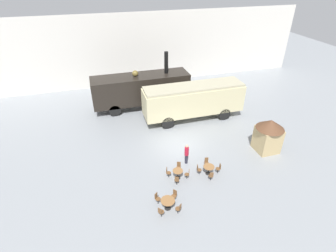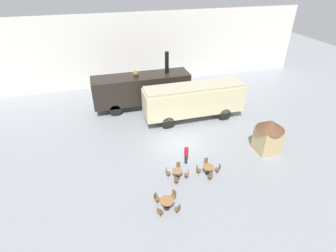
{
  "view_description": "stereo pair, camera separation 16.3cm",
  "coord_description": "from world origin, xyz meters",
  "px_view_note": "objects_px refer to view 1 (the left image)",
  "views": [
    {
      "loc": [
        -6.35,
        -17.93,
        13.83
      ],
      "look_at": [
        -0.82,
        1.0,
        1.6
      ],
      "focal_mm": 28.0,
      "sensor_mm": 36.0,
      "label": 1
    },
    {
      "loc": [
        -6.19,
        -17.97,
        13.83
      ],
      "look_at": [
        -0.82,
        1.0,
        1.6
      ],
      "focal_mm": 28.0,
      "sensor_mm": 36.0,
      "label": 2
    }
  ],
  "objects_px": {
    "cafe_table_near": "(168,202)",
    "ticket_kiosk": "(269,134)",
    "passenger_coach_vintage": "(193,99)",
    "cafe_table_mid": "(209,168)",
    "cafe_chair_0": "(179,208)",
    "cafe_table_far": "(178,172)",
    "steam_locomotive": "(141,88)",
    "visitor_person": "(187,153)"
  },
  "relations": [
    {
      "from": "passenger_coach_vintage",
      "to": "visitor_person",
      "type": "xyz_separation_m",
      "value": [
        -3.09,
        -6.7,
        -1.25
      ]
    },
    {
      "from": "passenger_coach_vintage",
      "to": "steam_locomotive",
      "type": "bearing_deg",
      "value": 138.55
    },
    {
      "from": "cafe_table_far",
      "to": "ticket_kiosk",
      "type": "xyz_separation_m",
      "value": [
        8.43,
        1.24,
        1.12
      ]
    },
    {
      "from": "passenger_coach_vintage",
      "to": "cafe_chair_0",
      "type": "xyz_separation_m",
      "value": [
        -5.28,
        -11.4,
        -1.73
      ]
    },
    {
      "from": "cafe_table_near",
      "to": "ticket_kiosk",
      "type": "bearing_deg",
      "value": 20.94
    },
    {
      "from": "ticket_kiosk",
      "to": "visitor_person",
      "type": "bearing_deg",
      "value": 177.97
    },
    {
      "from": "cafe_table_mid",
      "to": "ticket_kiosk",
      "type": "bearing_deg",
      "value": 13.52
    },
    {
      "from": "steam_locomotive",
      "to": "cafe_table_far",
      "type": "relative_size",
      "value": 13.53
    },
    {
      "from": "passenger_coach_vintage",
      "to": "cafe_table_far",
      "type": "bearing_deg",
      "value": -117.76
    },
    {
      "from": "visitor_person",
      "to": "ticket_kiosk",
      "type": "relative_size",
      "value": 0.6
    },
    {
      "from": "steam_locomotive",
      "to": "visitor_person",
      "type": "xyz_separation_m",
      "value": [
        1.48,
        -10.73,
        -1.29
      ]
    },
    {
      "from": "visitor_person",
      "to": "passenger_coach_vintage",
      "type": "bearing_deg",
      "value": 65.25
    },
    {
      "from": "cafe_table_mid",
      "to": "cafe_table_far",
      "type": "distance_m",
      "value": 2.44
    },
    {
      "from": "cafe_table_mid",
      "to": "visitor_person",
      "type": "bearing_deg",
      "value": 125.38
    },
    {
      "from": "steam_locomotive",
      "to": "cafe_chair_0",
      "type": "bearing_deg",
      "value": -92.64
    },
    {
      "from": "steam_locomotive",
      "to": "visitor_person",
      "type": "relative_size",
      "value": 5.84
    },
    {
      "from": "visitor_person",
      "to": "cafe_table_far",
      "type": "bearing_deg",
      "value": -129.33
    },
    {
      "from": "passenger_coach_vintage",
      "to": "cafe_table_near",
      "type": "bearing_deg",
      "value": -118.48
    },
    {
      "from": "steam_locomotive",
      "to": "passenger_coach_vintage",
      "type": "bearing_deg",
      "value": -41.45
    },
    {
      "from": "cafe_table_near",
      "to": "visitor_person",
      "type": "xyz_separation_m",
      "value": [
        2.75,
        4.07,
        0.38
      ]
    },
    {
      "from": "steam_locomotive",
      "to": "ticket_kiosk",
      "type": "bearing_deg",
      "value": -51.65
    },
    {
      "from": "passenger_coach_vintage",
      "to": "visitor_person",
      "type": "distance_m",
      "value": 7.48
    },
    {
      "from": "cafe_table_mid",
      "to": "cafe_chair_0",
      "type": "distance_m",
      "value": 4.53
    },
    {
      "from": "steam_locomotive",
      "to": "passenger_coach_vintage",
      "type": "distance_m",
      "value": 6.09
    },
    {
      "from": "passenger_coach_vintage",
      "to": "cafe_table_far",
      "type": "height_order",
      "value": "passenger_coach_vintage"
    },
    {
      "from": "passenger_coach_vintage",
      "to": "cafe_table_near",
      "type": "xyz_separation_m",
      "value": [
        -5.84,
        -10.77,
        -1.63
      ]
    },
    {
      "from": "cafe_table_mid",
      "to": "cafe_chair_0",
      "type": "height_order",
      "value": "cafe_chair_0"
    },
    {
      "from": "steam_locomotive",
      "to": "cafe_table_far",
      "type": "xyz_separation_m",
      "value": [
        0.25,
        -12.22,
        -1.72
      ]
    },
    {
      "from": "cafe_table_far",
      "to": "visitor_person",
      "type": "xyz_separation_m",
      "value": [
        1.22,
        1.49,
        0.43
      ]
    },
    {
      "from": "cafe_table_far",
      "to": "cafe_table_near",
      "type": "bearing_deg",
      "value": -120.7
    },
    {
      "from": "passenger_coach_vintage",
      "to": "cafe_table_near",
      "type": "distance_m",
      "value": 12.36
    },
    {
      "from": "cafe_table_mid",
      "to": "cafe_table_far",
      "type": "bearing_deg",
      "value": 175.13
    },
    {
      "from": "cafe_table_mid",
      "to": "visitor_person",
      "type": "xyz_separation_m",
      "value": [
        -1.21,
        1.7,
        0.43
      ]
    },
    {
      "from": "steam_locomotive",
      "to": "cafe_chair_0",
      "type": "relative_size",
      "value": 12.05
    },
    {
      "from": "cafe_table_near",
      "to": "ticket_kiosk",
      "type": "relative_size",
      "value": 0.32
    },
    {
      "from": "steam_locomotive",
      "to": "cafe_table_mid",
      "type": "xyz_separation_m",
      "value": [
        2.68,
        -12.43,
        -1.72
      ]
    },
    {
      "from": "cafe_table_far",
      "to": "visitor_person",
      "type": "height_order",
      "value": "visitor_person"
    },
    {
      "from": "passenger_coach_vintage",
      "to": "cafe_table_mid",
      "type": "bearing_deg",
      "value": -102.61
    },
    {
      "from": "steam_locomotive",
      "to": "cafe_chair_0",
      "type": "xyz_separation_m",
      "value": [
        -0.71,
        -15.43,
        -1.76
      ]
    },
    {
      "from": "passenger_coach_vintage",
      "to": "cafe_table_mid",
      "type": "height_order",
      "value": "passenger_coach_vintage"
    },
    {
      "from": "cafe_chair_0",
      "to": "visitor_person",
      "type": "relative_size",
      "value": 0.48
    },
    {
      "from": "passenger_coach_vintage",
      "to": "ticket_kiosk",
      "type": "distance_m",
      "value": 8.1
    }
  ]
}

